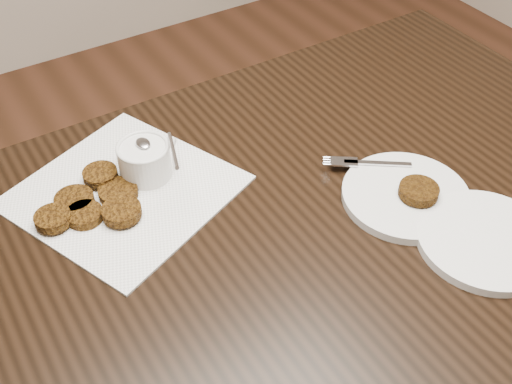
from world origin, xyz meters
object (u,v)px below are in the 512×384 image
Objects in this scene: plate_empty at (486,240)px; napkin at (125,191)px; table at (274,383)px; sauce_ramekin at (142,145)px; plate_with_patty at (406,192)px.

napkin is at bearing 136.65° from plate_empty.
sauce_ramekin reaches higher than table.
plate_with_patty is at bearing -39.58° from sauce_ramekin.
plate_empty is (0.26, -0.15, 0.38)m from table.
napkin is 0.56m from plate_empty.
napkin is at bearing 121.97° from table.
plate_empty is at bearing -30.34° from table.
napkin is 1.50× the size of plate_with_patty.
table is 0.49m from plate_empty.
sauce_ramekin is at bearing 111.30° from table.
table is at bearing -68.70° from sauce_ramekin.
plate_empty is at bearing -48.17° from sauce_ramekin.
table is at bearing -58.03° from napkin.
plate_empty is (0.36, -0.40, -0.06)m from sauce_ramekin.
sauce_ramekin is (0.05, 0.02, 0.06)m from napkin.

